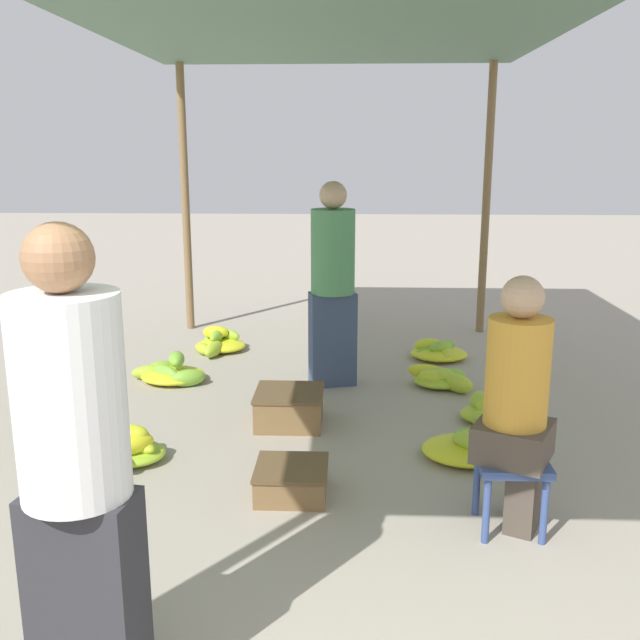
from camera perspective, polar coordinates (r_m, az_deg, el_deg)
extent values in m
cylinder|color=olive|center=(7.46, -10.71, 9.35)|extent=(0.08, 0.08, 2.67)
cylinder|color=olive|center=(7.39, 13.16, 9.20)|extent=(0.08, 0.08, 2.67)
cube|color=#2D2D33|center=(2.67, -18.11, -20.42)|extent=(0.39, 0.25, 0.76)
cylinder|color=white|center=(2.36, -19.36, -5.86)|extent=(0.39, 0.39, 0.66)
sphere|color=#9E704C|center=(2.26, -20.22, 4.71)|extent=(0.21, 0.21, 0.21)
cube|color=#384C84|center=(3.66, 15.07, -10.89)|extent=(0.34, 0.34, 0.04)
cylinder|color=#384C84|center=(3.60, 13.17, -14.59)|extent=(0.04, 0.04, 0.34)
cylinder|color=#384C84|center=(3.66, 17.50, -14.39)|extent=(0.04, 0.04, 0.34)
cylinder|color=#384C84|center=(3.83, 12.42, -12.70)|extent=(0.04, 0.04, 0.34)
cylinder|color=#384C84|center=(3.89, 16.47, -12.55)|extent=(0.04, 0.04, 0.34)
cube|color=#4C4238|center=(3.79, 16.15, -12.90)|extent=(0.26, 0.34, 0.38)
cube|color=#4C4238|center=(3.62, 15.18, -9.30)|extent=(0.46, 0.46, 0.18)
cylinder|color=gold|center=(3.50, 15.53, -4.00)|extent=(0.40, 0.40, 0.52)
sphere|color=tan|center=(3.41, 15.91, 1.78)|extent=(0.20, 0.20, 0.20)
ellipsoid|color=#79B536|center=(4.52, -14.70, -9.39)|extent=(0.20, 0.33, 0.09)
ellipsoid|color=#A5C62F|center=(4.63, -15.82, -9.09)|extent=(0.36, 0.19, 0.13)
ellipsoid|color=#73B238|center=(4.41, -16.31, -10.42)|extent=(0.31, 0.29, 0.13)
ellipsoid|color=#B5CD2C|center=(4.52, -15.54, -10.21)|extent=(0.26, 0.22, 0.11)
ellipsoid|color=#BACF2B|center=(4.52, -14.46, -9.56)|extent=(0.33, 0.30, 0.09)
ellipsoid|color=#CBD628|center=(4.46, -15.09, -8.70)|extent=(0.24, 0.13, 0.10)
ellipsoid|color=yellow|center=(4.42, -14.90, -9.58)|extent=(0.31, 0.29, 0.12)
ellipsoid|color=#9DC330|center=(4.53, -14.89, -10.27)|extent=(0.42, 0.37, 0.10)
ellipsoid|color=yellow|center=(6.79, -8.35, -0.97)|extent=(0.25, 0.15, 0.12)
ellipsoid|color=#A6C72E|center=(6.58, -8.49, -2.32)|extent=(0.19, 0.35, 0.13)
ellipsoid|color=#96C031|center=(6.85, -7.49, -1.16)|extent=(0.32, 0.25, 0.12)
ellipsoid|color=#8EBD33|center=(6.76, -8.20, -1.20)|extent=(0.15, 0.34, 0.11)
ellipsoid|color=#79B536|center=(6.93, -8.59, -1.53)|extent=(0.21, 0.24, 0.13)
ellipsoid|color=#AFCA2D|center=(6.66, -9.33, -2.28)|extent=(0.23, 0.27, 0.10)
ellipsoid|color=yellow|center=(6.75, -7.97, -2.04)|extent=(0.47, 0.41, 0.10)
ellipsoid|color=#79B536|center=(5.90, -11.40, -3.08)|extent=(0.18, 0.27, 0.12)
ellipsoid|color=#A1C52F|center=(6.03, -13.43, -4.08)|extent=(0.32, 0.20, 0.12)
ellipsoid|color=#94C032|center=(6.13, -12.64, -3.77)|extent=(0.27, 0.25, 0.12)
ellipsoid|color=#7CB636|center=(5.79, -10.52, -4.58)|extent=(0.31, 0.24, 0.14)
ellipsoid|color=#7AB536|center=(5.90, -12.29, -4.22)|extent=(0.31, 0.26, 0.14)
ellipsoid|color=yellow|center=(5.94, -11.66, -4.36)|extent=(0.52, 0.46, 0.10)
ellipsoid|color=#99C231|center=(5.00, 13.63, -7.65)|extent=(0.32, 0.16, 0.14)
ellipsoid|color=#B5CD2C|center=(5.12, 14.71, -7.36)|extent=(0.19, 0.26, 0.11)
ellipsoid|color=#B8CE2B|center=(5.08, 13.19, -6.76)|extent=(0.17, 0.25, 0.10)
ellipsoid|color=#9DC330|center=(5.15, 12.74, -6.44)|extent=(0.16, 0.24, 0.15)
ellipsoid|color=#ACC92D|center=(5.12, 13.16, -7.38)|extent=(0.37, 0.32, 0.10)
ellipsoid|color=#BED02A|center=(6.49, 10.05, -2.64)|extent=(0.17, 0.35, 0.12)
ellipsoid|color=#CAD528|center=(6.57, 8.64, -1.99)|extent=(0.30, 0.23, 0.12)
ellipsoid|color=#9BC230|center=(6.52, 9.27, -2.43)|extent=(0.23, 0.25, 0.14)
ellipsoid|color=#7EB736|center=(6.51, 9.75, -2.09)|extent=(0.31, 0.26, 0.11)
ellipsoid|color=#95C031|center=(6.49, 9.78, -2.17)|extent=(0.24, 0.22, 0.10)
ellipsoid|color=#7DB636|center=(6.52, 8.58, -2.59)|extent=(0.31, 0.31, 0.10)
ellipsoid|color=yellow|center=(6.52, 9.50, -2.67)|extent=(0.51, 0.44, 0.10)
ellipsoid|color=#A0C42F|center=(4.52, 13.09, -9.19)|extent=(0.35, 0.18, 0.11)
ellipsoid|color=#9AC231|center=(4.44, 11.99, -9.48)|extent=(0.27, 0.25, 0.10)
ellipsoid|color=#CBD528|center=(4.60, 12.19, -9.39)|extent=(0.20, 0.33, 0.12)
ellipsoid|color=#82B835|center=(4.71, 11.99, -9.08)|extent=(0.26, 0.16, 0.11)
ellipsoid|color=yellow|center=(4.52, 11.72, -10.15)|extent=(0.56, 0.49, 0.10)
ellipsoid|color=#81B835|center=(5.83, 10.29, -4.46)|extent=(0.30, 0.19, 0.13)
ellipsoid|color=#ABC92D|center=(5.73, 9.33, -4.39)|extent=(0.32, 0.24, 0.10)
ellipsoid|color=#ABC92D|center=(5.77, 9.61, -4.40)|extent=(0.32, 0.29, 0.13)
ellipsoid|color=yellow|center=(5.81, 8.58, -4.11)|extent=(0.34, 0.20, 0.12)
ellipsoid|color=#BED02A|center=(5.73, 9.35, -4.50)|extent=(0.32, 0.18, 0.11)
ellipsoid|color=#B2CB2C|center=(5.66, 10.93, -5.00)|extent=(0.30, 0.32, 0.14)
ellipsoid|color=#A5C62E|center=(5.78, 9.61, -4.76)|extent=(0.43, 0.38, 0.10)
cube|color=brown|center=(4.93, -2.46, -7.11)|extent=(0.45, 0.45, 0.21)
cube|color=brown|center=(4.89, -2.48, -5.83)|extent=(0.47, 0.47, 0.02)
cube|color=brown|center=(3.99, -2.29, -12.81)|extent=(0.38, 0.38, 0.15)
cube|color=brown|center=(3.95, -2.30, -11.72)|extent=(0.39, 0.39, 0.02)
cube|color=#384766|center=(5.66, 1.01, -1.54)|extent=(0.39, 0.28, 0.75)
cylinder|color=#4C8C59|center=(5.52, 1.04, 5.49)|extent=(0.41, 0.41, 0.65)
sphere|color=tan|center=(5.48, 1.06, 9.96)|extent=(0.21, 0.21, 0.21)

